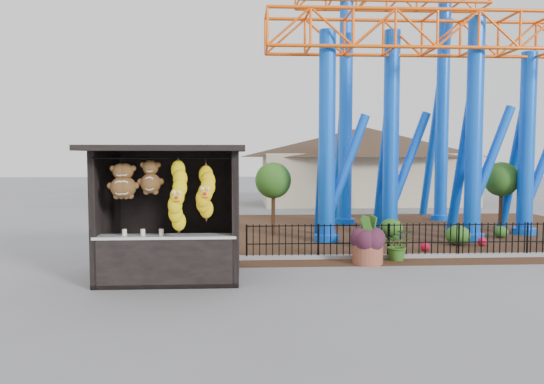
{
  "coord_description": "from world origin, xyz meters",
  "views": [
    {
      "loc": [
        -1.31,
        -11.53,
        2.91
      ],
      "look_at": [
        -0.58,
        1.5,
        2.0
      ],
      "focal_mm": 35.0,
      "sensor_mm": 36.0,
      "label": 1
    }
  ],
  "objects": [
    {
      "name": "terracotta_planter",
      "position": [
        2.03,
        2.32,
        0.28
      ],
      "size": [
        1.04,
        1.04,
        0.56
      ],
      "primitive_type": "cylinder",
      "rotation": [
        0.0,
        0.0,
        -0.34
      ],
      "color": "brown",
      "rests_on": "ground"
    },
    {
      "name": "potted_plant",
      "position": [
        2.96,
        2.7,
        0.44
      ],
      "size": [
        0.89,
        0.8,
        0.89
      ],
      "primitive_type": "imported",
      "rotation": [
        0.0,
        0.0,
        -0.15
      ],
      "color": "#2F581A",
      "rests_on": "ground"
    },
    {
      "name": "ground",
      "position": [
        0.0,
        0.0,
        0.0
      ],
      "size": [
        120.0,
        120.0,
        0.0
      ],
      "primitive_type": "plane",
      "color": "slate",
      "rests_on": "ground"
    },
    {
      "name": "landscaping",
      "position": [
        4.87,
        5.62,
        0.3
      ],
      "size": [
        7.0,
        3.78,
        0.65
      ],
      "color": "#295519",
      "rests_on": "mulch_bed"
    },
    {
      "name": "curb",
      "position": [
        4.0,
        3.0,
        0.06
      ],
      "size": [
        18.0,
        0.18,
        0.12
      ],
      "primitive_type": "cube",
      "color": "gray",
      "rests_on": "ground"
    },
    {
      "name": "planter_foliage",
      "position": [
        2.03,
        2.32,
        0.88
      ],
      "size": [
        0.7,
        0.7,
        0.64
      ],
      "primitive_type": "ellipsoid",
      "color": "#361524",
      "rests_on": "terracotta_planter"
    },
    {
      "name": "prize_booth",
      "position": [
        -3.02,
        0.9,
        1.53
      ],
      "size": [
        3.5,
        3.4,
        3.12
      ],
      "color": "black",
      "rests_on": "ground"
    },
    {
      "name": "pavilion",
      "position": [
        6.0,
        20.0,
        3.07
      ],
      "size": [
        15.0,
        15.0,
        4.8
      ],
      "color": "#BFAD8C",
      "rests_on": "ground"
    },
    {
      "name": "picket_fence",
      "position": [
        4.9,
        3.0,
        0.5
      ],
      "size": [
        12.2,
        0.06,
        1.0
      ],
      "primitive_type": null,
      "color": "black",
      "rests_on": "ground"
    },
    {
      "name": "roller_coaster",
      "position": [
        5.12,
        8.23,
        6.44
      ],
      "size": [
        11.0,
        6.37,
        10.82
      ],
      "color": "blue",
      "rests_on": "ground"
    },
    {
      "name": "mulch_bed",
      "position": [
        4.0,
        8.0,
        0.01
      ],
      "size": [
        18.0,
        12.0,
        0.02
      ],
      "primitive_type": "cube",
      "color": "#331E11",
      "rests_on": "ground"
    }
  ]
}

